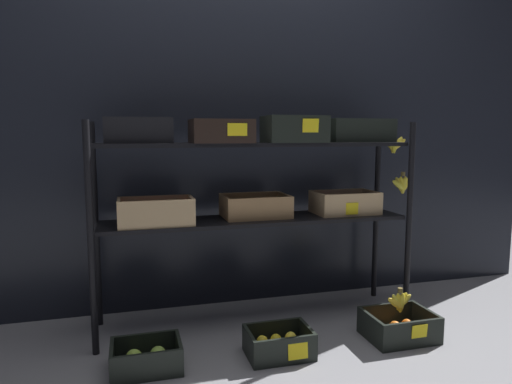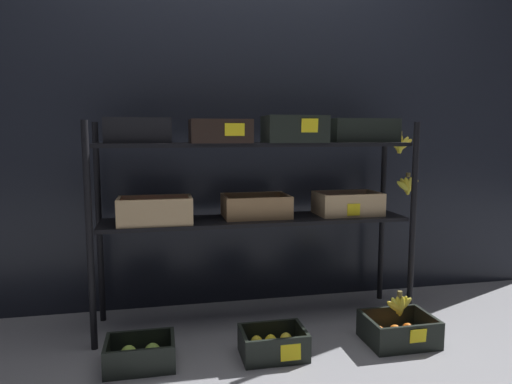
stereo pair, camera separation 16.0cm
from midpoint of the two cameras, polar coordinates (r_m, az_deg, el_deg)
ground_plane at (r=2.63m, az=1.80°, el=-15.69°), size 10.00×10.00×0.00m
storefront_wall at (r=2.79m, az=0.06°, el=6.23°), size 4.06×0.12×1.95m
display_rack at (r=2.44m, az=2.42°, el=1.90°), size 1.80×0.38×1.12m
crate_ground_apple_green at (r=2.19m, az=-12.09°, el=-19.34°), size 0.30×0.22×0.12m
crate_ground_lemon at (r=2.24m, az=4.29°, el=-18.56°), size 0.30×0.22×0.13m
crate_ground_tangerine at (r=2.49m, az=19.18°, el=-16.24°), size 0.33×0.27×0.14m
banana_bunch_loose at (r=2.43m, az=19.30°, el=-13.25°), size 0.16×0.05×0.13m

